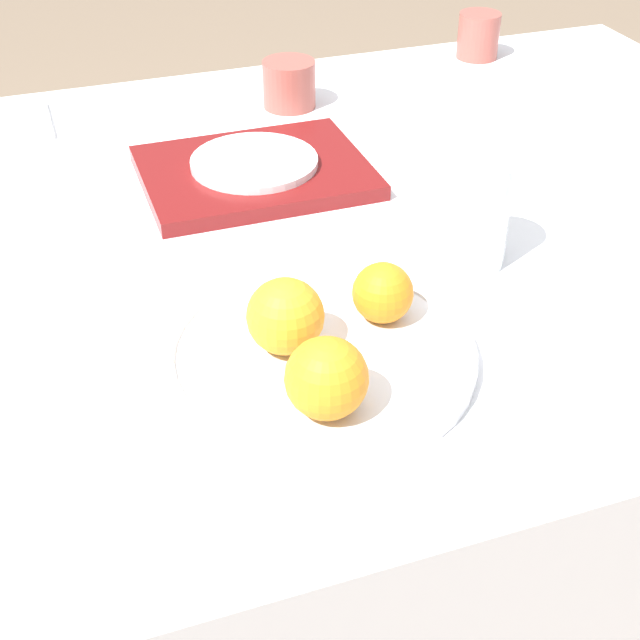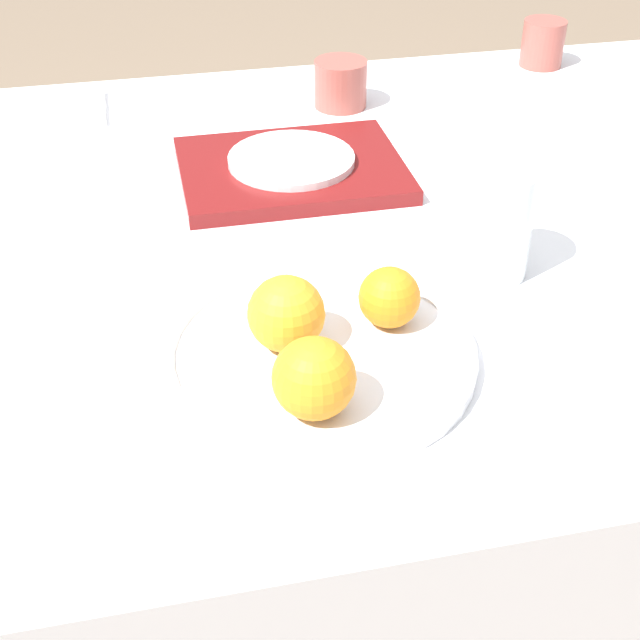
# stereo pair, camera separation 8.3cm
# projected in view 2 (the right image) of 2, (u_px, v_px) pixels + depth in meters

# --- Properties ---
(ground_plane) EXTENTS (12.00, 12.00, 0.00)m
(ground_plane) POSITION_uv_depth(u_px,v_px,m) (354.00, 597.00, 1.54)
(ground_plane) COLOR #7A6651
(table) EXTENTS (1.46, 1.04, 0.75)m
(table) POSITION_uv_depth(u_px,v_px,m) (359.00, 437.00, 1.32)
(table) COLOR white
(table) RESTS_ON ground_plane
(fruit_platter) EXTENTS (0.30, 0.30, 0.02)m
(fruit_platter) POSITION_uv_depth(u_px,v_px,m) (320.00, 353.00, 0.85)
(fruit_platter) COLOR silver
(fruit_platter) RESTS_ON table
(orange_0) EXTENTS (0.07, 0.07, 0.07)m
(orange_0) POSITION_uv_depth(u_px,v_px,m) (286.00, 314.00, 0.84)
(orange_0) COLOR orange
(orange_0) RESTS_ON fruit_platter
(orange_1) EXTENTS (0.07, 0.07, 0.07)m
(orange_1) POSITION_uv_depth(u_px,v_px,m) (314.00, 378.00, 0.76)
(orange_1) COLOR orange
(orange_1) RESTS_ON fruit_platter
(orange_2) EXTENTS (0.06, 0.06, 0.06)m
(orange_2) POSITION_uv_depth(u_px,v_px,m) (389.00, 297.00, 0.87)
(orange_2) COLOR orange
(orange_2) RESTS_ON fruit_platter
(water_glass) EXTENTS (0.08, 0.08, 0.12)m
(water_glass) POSITION_uv_depth(u_px,v_px,m) (495.00, 223.00, 0.95)
(water_glass) COLOR silver
(water_glass) RESTS_ON table
(serving_tray) EXTENTS (0.29, 0.23, 0.02)m
(serving_tray) POSITION_uv_depth(u_px,v_px,m) (292.00, 170.00, 1.17)
(serving_tray) COLOR maroon
(serving_tray) RESTS_ON table
(side_plate) EXTENTS (0.17, 0.17, 0.01)m
(side_plate) POSITION_uv_depth(u_px,v_px,m) (291.00, 159.00, 1.16)
(side_plate) COLOR white
(side_plate) RESTS_ON serving_tray
(cup_1) EXTENTS (0.07, 0.07, 0.08)m
(cup_1) POSITION_uv_depth(u_px,v_px,m) (543.00, 43.00, 1.49)
(cup_1) COLOR #9E4C42
(cup_1) RESTS_ON table
(cup_2) EXTENTS (0.08, 0.08, 0.07)m
(cup_2) POSITION_uv_depth(u_px,v_px,m) (341.00, 84.00, 1.35)
(cup_2) COLOR #9E4C42
(cup_2) RESTS_ON table
(napkin) EXTENTS (0.12, 0.13, 0.01)m
(napkin) POSITION_uv_depth(u_px,v_px,m) (64.00, 111.00, 1.35)
(napkin) COLOR white
(napkin) RESTS_ON table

